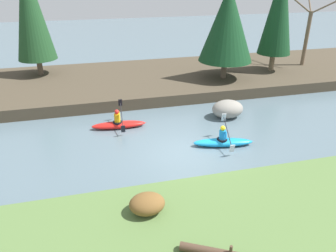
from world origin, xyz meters
name	(u,v)px	position (x,y,z in m)	size (l,w,h in m)	color
ground_plane	(185,153)	(0.00, 0.00, 0.00)	(90.00, 90.00, 0.00)	slate
riverbank_near	(244,243)	(0.00, -5.72, 0.28)	(44.00, 6.14, 0.56)	#56753D
riverbank_far	(144,80)	(0.00, 9.70, 0.34)	(44.00, 8.77, 0.67)	#473D2D
conifer_tree_far_left	(30,9)	(-6.90, 11.78, 5.02)	(2.56, 2.56, 7.62)	brown
conifer_tree_left	(227,23)	(5.11, 7.87, 4.23)	(3.49, 3.49, 5.94)	brown
conifer_tree_mid_left	(279,8)	(9.21, 8.76, 4.97)	(2.30, 2.30, 7.40)	#7A664C
bare_tree_mid_upstream	(307,32)	(12.32, 9.54, 3.13)	(2.90, 2.87, 5.20)	brown
shrub_clump_second	(147,204)	(-2.46, -4.07, 0.86)	(1.10, 0.92, 0.60)	brown
kayaker_lead	(223,141)	(1.89, 0.17, 0.22)	(2.79, 2.06, 1.20)	#1993D6
kayaker_middle	(119,124)	(-2.49, 3.22, 0.22)	(2.79, 2.07, 1.20)	red
boulder_midstream	(228,109)	(3.35, 3.11, 0.48)	(1.70, 1.33, 0.96)	gray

